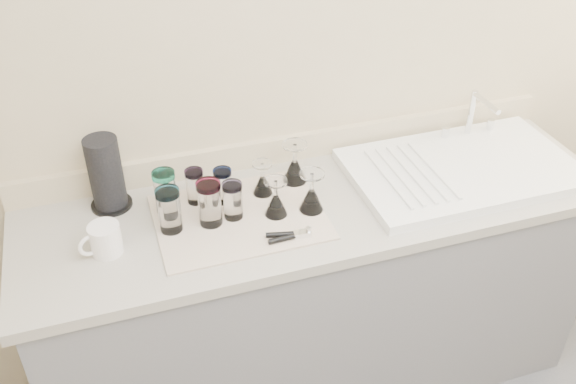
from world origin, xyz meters
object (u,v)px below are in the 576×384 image
object	(u,v)px
can_opener	(289,236)
tumbler_purple	(223,185)
tumbler_cyan	(195,186)
white_mug	(104,240)
goblet_front_right	(311,197)
tumbler_blue	(210,203)
goblet_front_left	(276,203)
goblet_back_left	(263,183)
paper_towel_roll	(106,174)
tumbler_lavender	(233,200)
goblet_back_right	(295,168)
tumbler_teal	(165,191)
sink_unit	(462,168)
tumbler_magenta	(169,210)

from	to	relation	value
can_opener	tumbler_purple	bearing A→B (deg)	119.84
tumbler_cyan	white_mug	size ratio (longest dim) A/B	0.85
goblet_front_right	tumbler_purple	bearing A→B (deg)	152.46
white_mug	tumbler_blue	bearing A→B (deg)	5.69
tumbler_cyan	goblet_front_left	bearing A→B (deg)	-32.86
white_mug	goblet_back_left	bearing A→B (deg)	14.53
goblet_front_right	paper_towel_roll	distance (m)	0.68
tumbler_lavender	goblet_back_right	bearing A→B (deg)	27.75
goblet_back_right	tumbler_blue	bearing A→B (deg)	-156.69
tumbler_purple	goblet_back_right	world-z (taller)	goblet_back_right
goblet_back_right	can_opener	world-z (taller)	goblet_back_right
goblet_back_left	white_mug	world-z (taller)	goblet_back_left
tumbler_teal	white_mug	bearing A→B (deg)	-145.71
tumbler_cyan	tumbler_purple	size ratio (longest dim) A/B	1.00
tumbler_teal	tumbler_purple	distance (m)	0.19
can_opener	white_mug	distance (m)	0.57
tumbler_lavender	can_opener	world-z (taller)	tumbler_lavender
tumbler_cyan	goblet_front_right	distance (m)	0.39
tumbler_purple	paper_towel_roll	distance (m)	0.39
tumbler_lavender	white_mug	world-z (taller)	tumbler_lavender
tumbler_lavender	can_opener	bearing A→B (deg)	-49.44
sink_unit	tumbler_purple	bearing A→B (deg)	174.06
tumbler_purple	goblet_front_right	bearing A→B (deg)	-27.54
tumbler_magenta	goblet_back_right	xyz separation A→B (m)	(0.46, 0.14, -0.03)
sink_unit	goblet_front_left	distance (m)	0.72
tumbler_magenta	goblet_front_right	size ratio (longest dim) A/B	1.05
goblet_back_left	can_opener	world-z (taller)	goblet_back_left
tumbler_magenta	can_opener	world-z (taller)	tumbler_magenta
tumbler_magenta	paper_towel_roll	bearing A→B (deg)	130.31
tumbler_purple	goblet_front_left	bearing A→B (deg)	-40.89
tumbler_magenta	goblet_back_left	world-z (taller)	tumbler_magenta
sink_unit	tumbler_blue	distance (m)	0.94
white_mug	paper_towel_roll	size ratio (longest dim) A/B	0.56
sink_unit	tumbler_lavender	world-z (taller)	sink_unit
sink_unit	goblet_back_left	world-z (taller)	sink_unit
goblet_back_left	goblet_front_right	xyz separation A→B (m)	(0.13, -0.14, 0.01)
tumbler_teal	paper_towel_roll	xyz separation A→B (m)	(-0.18, 0.10, 0.04)
sink_unit	tumbler_magenta	bearing A→B (deg)	-179.57
sink_unit	goblet_back_left	size ratio (longest dim) A/B	6.66
tumbler_cyan	tumbler_magenta	xyz separation A→B (m)	(-0.11, -0.12, 0.01)
can_opener	goblet_back_right	bearing A→B (deg)	68.24
sink_unit	goblet_back_right	size ratio (longest dim) A/B	5.35
tumbler_teal	paper_towel_roll	world-z (taller)	paper_towel_roll
goblet_back_left	can_opener	bearing A→B (deg)	-87.86
goblet_front_left	white_mug	size ratio (longest dim) A/B	0.92
tumbler_cyan	paper_towel_roll	distance (m)	0.29
tumbler_lavender	paper_towel_roll	bearing A→B (deg)	152.15
white_mug	paper_towel_roll	world-z (taller)	paper_towel_roll
tumbler_teal	tumbler_purple	size ratio (longest dim) A/B	1.21
tumbler_magenta	tumbler_lavender	bearing A→B (deg)	0.55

